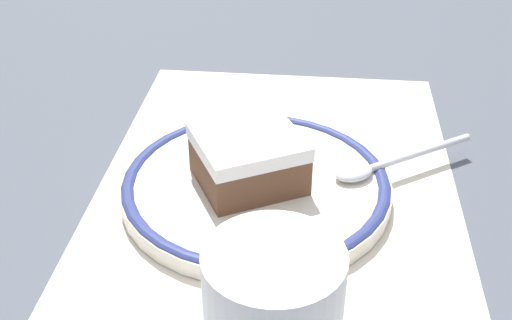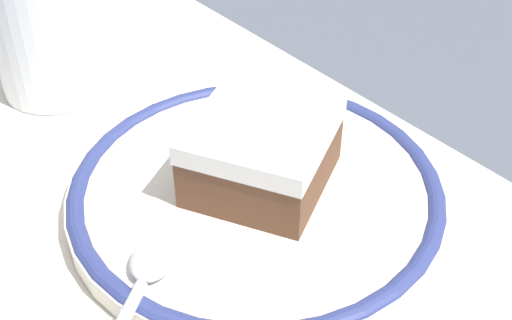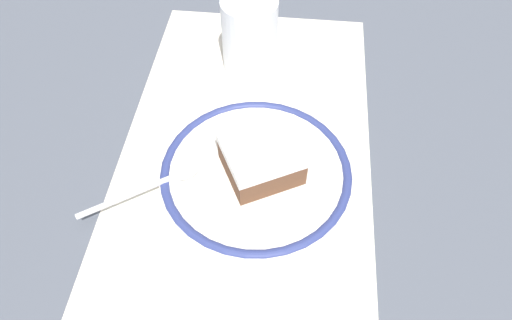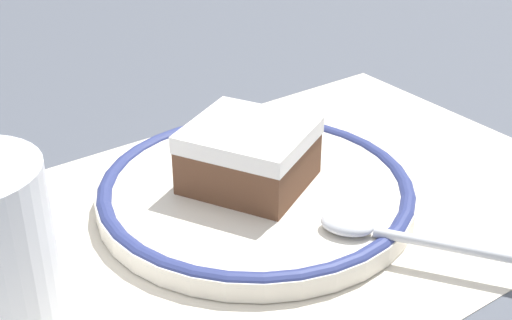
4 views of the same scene
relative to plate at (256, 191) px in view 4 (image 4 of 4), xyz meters
name	(u,v)px [view 4 (image 4 of 4)]	position (x,y,z in m)	size (l,w,h in m)	color
ground_plane	(222,233)	(-0.04, -0.02, -0.01)	(2.40, 2.40, 0.00)	#4C515B
placemat	(222,232)	(-0.04, -0.02, -0.01)	(0.54, 0.30, 0.00)	beige
plate	(256,191)	(0.00, 0.00, 0.00)	(0.22, 0.22, 0.02)	silver
cake_slice	(249,155)	(0.00, 0.01, 0.03)	(0.10, 0.11, 0.04)	brown
spoon	(387,233)	(0.03, -0.10, 0.01)	(0.09, 0.13, 0.01)	silver
sugar_packet	(8,244)	(-0.16, 0.05, -0.01)	(0.05, 0.03, 0.01)	white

